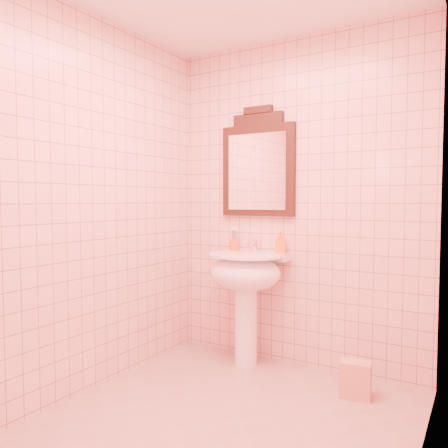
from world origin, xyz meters
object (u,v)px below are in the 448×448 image
Objects in this scene: pedestal_sink at (246,280)px; towel at (355,379)px; toothbrush_cup at (234,245)px; soap_dispenser at (280,243)px; mirror at (258,166)px.

towel is at bearing -7.96° from pedestal_sink.
towel is (1.05, -0.27, -0.79)m from toothbrush_cup.
soap_dispenser is at bearing 35.36° from pedestal_sink.
soap_dispenser reaches higher than toothbrush_cup.
toothbrush_cup is at bearing -163.33° from mirror.
toothbrush_cup is (-0.19, -0.06, -0.63)m from mirror.
mirror is 3.69× the size of towel.
towel is (0.87, -0.32, -1.43)m from mirror.
soap_dispenser is (0.40, 0.01, 0.04)m from toothbrush_cup.
mirror reaches higher than toothbrush_cup.
mirror is 5.21× the size of toothbrush_cup.
toothbrush_cup is (-0.19, 0.15, 0.25)m from pedestal_sink.
mirror reaches higher than soap_dispenser.
toothbrush_cup is 0.41m from soap_dispenser.
soap_dispenser reaches higher than pedestal_sink.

